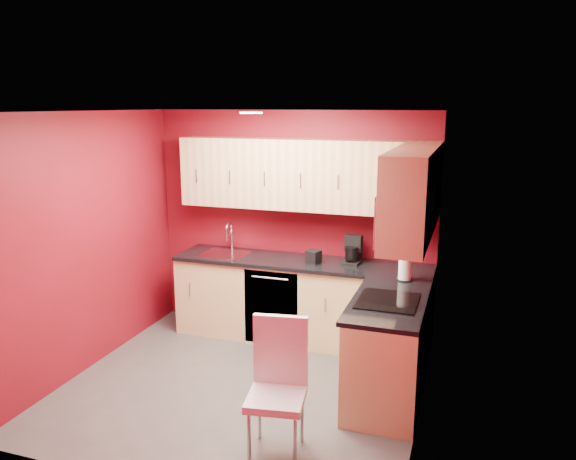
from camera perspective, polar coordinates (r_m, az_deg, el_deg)
The scene contains 21 objects.
floor at distance 5.43m, azimuth -4.63°, elevation -15.52°, with size 3.20×3.20×0.00m, color #484543.
ceiling at distance 4.78m, azimuth -5.17°, elevation 11.90°, with size 3.20×3.20×0.00m, color white.
wall_back at distance 6.33m, azimuth 0.48°, elevation 0.72°, with size 3.20×3.20×0.00m, color maroon.
wall_front at distance 3.70m, azimuth -14.18°, elevation -8.47°, with size 3.20×3.20×0.00m, color maroon.
wall_left at distance 5.77m, azimuth -19.65°, elevation -1.21°, with size 3.00×3.00×0.00m, color maroon.
wall_right at distance 4.59m, azimuth 13.85°, elevation -4.30°, with size 3.00×3.00×0.00m, color maroon.
base_cabinets_back at distance 6.22m, azimuth 1.37°, elevation -7.32°, with size 2.80×0.60×0.87m, color tan.
base_cabinets_right at distance 5.14m, azimuth 10.20°, elevation -11.98°, with size 0.60×1.30×0.87m, color tan.
countertop_back at distance 6.06m, azimuth 1.35°, elevation -3.32°, with size 2.80×0.63×0.04m, color black.
countertop_right at distance 4.95m, azimuth 10.21°, elevation -7.24°, with size 0.63×1.27×0.04m, color black.
upper_cabinets_back at distance 6.01m, azimuth 1.79°, elevation 5.64°, with size 2.80×0.35×0.75m, color tan.
upper_cabinets_right at distance 4.90m, azimuth 12.65°, elevation 4.47°, with size 0.35×1.55×0.75m.
microwave at distance 4.70m, azimuth 11.82°, elevation 1.36°, with size 0.42×0.76×0.42m.
cooktop at distance 4.91m, azimuth 10.10°, elevation -7.10°, with size 0.50×0.55×0.01m, color black.
sink at distance 6.38m, azimuth -6.35°, elevation -2.08°, with size 0.52×0.42×0.35m.
dishwasher_front at distance 6.03m, azimuth -1.74°, elevation -7.95°, with size 0.60×0.02×0.82m, color black.
downlight at distance 5.06m, azimuth -3.79°, elevation 11.79°, with size 0.20×0.20×0.01m, color white.
coffee_maker at distance 5.95m, azimuth 6.51°, elevation -2.04°, with size 0.18×0.24×0.30m, color black, non-canonical shape.
napkin_holder at distance 5.95m, azimuth 2.61°, elevation -2.75°, with size 0.13×0.13×0.14m, color black, non-canonical shape.
paper_towel at distance 5.48m, azimuth 11.80°, elevation -3.59°, with size 0.16×0.16×0.28m, color white, non-canonical shape.
dining_chair at distance 4.27m, azimuth -1.20°, elevation -16.01°, with size 0.41×0.43×1.02m, color silver, non-canonical shape.
Camera 1 is at (1.91, -4.39, 2.56)m, focal length 35.00 mm.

